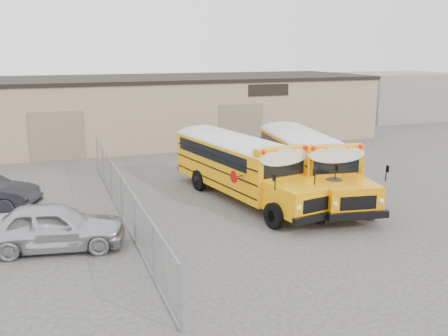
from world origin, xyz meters
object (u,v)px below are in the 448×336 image
object	(u,v)px
school_bus_left	(185,142)
tarp_bundle	(333,198)
school_bus_right	(273,137)
car_silver	(53,227)

from	to	relation	value
school_bus_left	tarp_bundle	distance (m)	10.42
school_bus_right	tarp_bundle	size ratio (longest dim) A/B	5.87
school_bus_left	school_bus_right	world-z (taller)	school_bus_right
school_bus_left	car_silver	size ratio (longest dim) A/B	2.12
school_bus_left	school_bus_right	size ratio (longest dim) A/B	1.00
school_bus_right	car_silver	bearing A→B (deg)	-144.03
school_bus_left	car_silver	bearing A→B (deg)	-127.74
tarp_bundle	car_silver	xyz separation A→B (m)	(-10.56, 0.53, -0.07)
car_silver	school_bus_left	bearing A→B (deg)	-27.09
tarp_bundle	school_bus_left	bearing A→B (deg)	108.89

